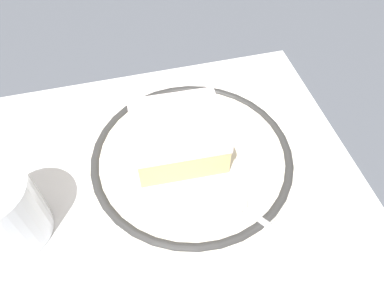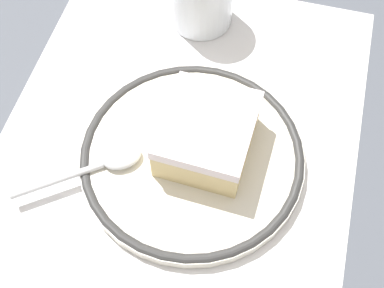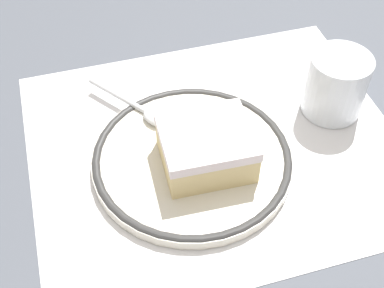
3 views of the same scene
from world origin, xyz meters
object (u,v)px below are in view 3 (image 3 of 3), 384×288
at_px(plate, 192,159).
at_px(spoon, 148,111).
at_px(cake_slice, 206,147).
at_px(cup, 335,88).

relative_size(plate, spoon, 1.95).
height_order(plate, cake_slice, cake_slice).
bearing_deg(spoon, cake_slice, -63.39).
bearing_deg(cake_slice, spoon, 116.61).
relative_size(cake_slice, cup, 1.28).
bearing_deg(cup, plate, -168.74).
distance_m(spoon, cup, 0.22).
bearing_deg(cake_slice, cup, 15.67).
bearing_deg(spoon, cup, -10.22).
bearing_deg(plate, cup, 11.26).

